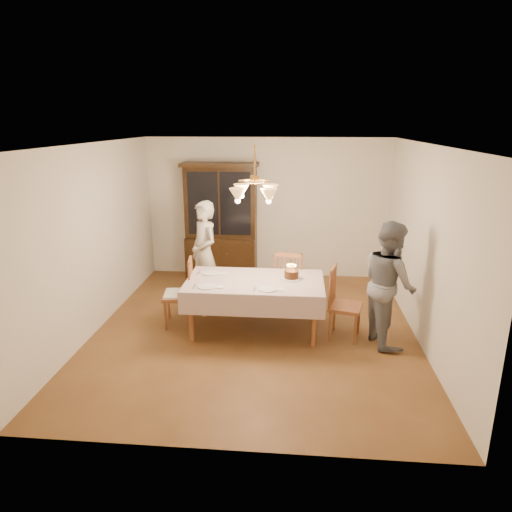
# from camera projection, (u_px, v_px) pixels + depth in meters

# --- Properties ---
(ground) EXTENTS (5.00, 5.00, 0.00)m
(ground) POSITION_uv_depth(u_px,v_px,m) (255.00, 330.00, 6.54)
(ground) COLOR brown
(ground) RESTS_ON ground
(room_shell) EXTENTS (5.00, 5.00, 5.00)m
(room_shell) POSITION_uv_depth(u_px,v_px,m) (255.00, 222.00, 6.09)
(room_shell) COLOR white
(room_shell) RESTS_ON ground
(dining_table) EXTENTS (1.90, 1.10, 0.76)m
(dining_table) POSITION_uv_depth(u_px,v_px,m) (255.00, 285.00, 6.35)
(dining_table) COLOR brown
(dining_table) RESTS_ON ground
(china_hutch) EXTENTS (1.38, 0.54, 2.16)m
(china_hutch) POSITION_uv_depth(u_px,v_px,m) (221.00, 224.00, 8.47)
(china_hutch) COLOR black
(china_hutch) RESTS_ON ground
(chair_far_side) EXTENTS (0.50, 0.48, 1.00)m
(chair_far_side) POSITION_uv_depth(u_px,v_px,m) (290.00, 284.00, 7.08)
(chair_far_side) COLOR brown
(chair_far_side) RESTS_ON ground
(chair_left_end) EXTENTS (0.48, 0.50, 1.00)m
(chair_left_end) POSITION_uv_depth(u_px,v_px,m) (179.00, 295.00, 6.60)
(chair_left_end) COLOR brown
(chair_left_end) RESTS_ON ground
(chair_right_end) EXTENTS (0.51, 0.53, 1.00)m
(chair_right_end) POSITION_uv_depth(u_px,v_px,m) (344.00, 307.00, 6.22)
(chair_right_end) COLOR brown
(chair_right_end) RESTS_ON ground
(elderly_woman) EXTENTS (0.70, 0.73, 1.69)m
(elderly_woman) POSITION_uv_depth(u_px,v_px,m) (204.00, 253.00, 7.31)
(elderly_woman) COLOR beige
(elderly_woman) RESTS_ON ground
(adult_in_grey) EXTENTS (0.81, 0.94, 1.67)m
(adult_in_grey) POSITION_uv_depth(u_px,v_px,m) (389.00, 283.00, 5.98)
(adult_in_grey) COLOR slate
(adult_in_grey) RESTS_ON ground
(birthday_cake) EXTENTS (0.30, 0.30, 0.20)m
(birthday_cake) POSITION_uv_depth(u_px,v_px,m) (291.00, 275.00, 6.37)
(birthday_cake) COLOR white
(birthday_cake) RESTS_ON dining_table
(place_setting_near_left) EXTENTS (0.40, 0.26, 0.02)m
(place_setting_near_left) POSITION_uv_depth(u_px,v_px,m) (208.00, 286.00, 6.07)
(place_setting_near_left) COLOR white
(place_setting_near_left) RESTS_ON dining_table
(place_setting_near_right) EXTENTS (0.40, 0.25, 0.02)m
(place_setting_near_right) POSITION_uv_depth(u_px,v_px,m) (269.00, 289.00, 5.98)
(place_setting_near_right) COLOR white
(place_setting_near_right) RESTS_ON dining_table
(place_setting_far_left) EXTENTS (0.41, 0.26, 0.02)m
(place_setting_far_left) POSITION_uv_depth(u_px,v_px,m) (211.00, 273.00, 6.60)
(place_setting_far_left) COLOR white
(place_setting_far_left) RESTS_ON dining_table
(chandelier) EXTENTS (0.62, 0.62, 0.73)m
(chandelier) POSITION_uv_depth(u_px,v_px,m) (255.00, 193.00, 5.98)
(chandelier) COLOR #BF8C3F
(chandelier) RESTS_ON ground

